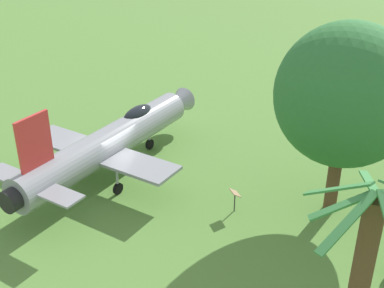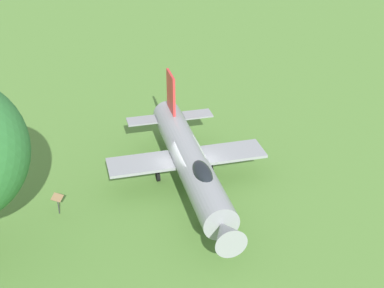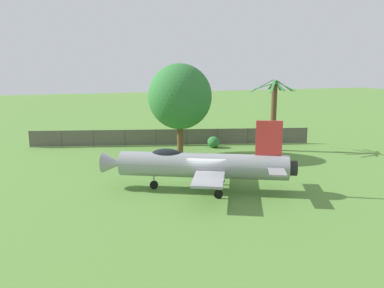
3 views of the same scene
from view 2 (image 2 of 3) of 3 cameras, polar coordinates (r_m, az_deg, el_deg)
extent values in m
plane|color=#568438|center=(30.71, -0.25, -4.63)|extent=(200.00, 200.00, 0.00)
cylinder|color=gray|center=(29.71, -0.25, -1.67)|extent=(6.56, 11.56, 1.75)
cone|color=gray|center=(24.54, 3.57, -9.33)|extent=(2.02, 2.08, 1.49)
cylinder|color=black|center=(35.04, -2.76, 3.40)|extent=(1.21, 0.98, 1.05)
ellipsoid|color=black|center=(27.16, 1.11, -3.09)|extent=(1.74, 2.37, 0.84)
cube|color=red|center=(32.67, -2.23, 5.44)|extent=(0.88, 1.69, 2.41)
cube|color=gray|center=(30.97, 4.24, -0.83)|extent=(4.06, 3.28, 0.16)
cube|color=gray|center=(29.89, -5.48, -2.11)|extent=(4.06, 3.28, 0.16)
cube|color=gray|center=(34.28, 0.56, 3.14)|extent=(2.09, 1.75, 0.10)
cube|color=gray|center=(33.62, -5.30, 2.46)|extent=(2.09, 1.75, 0.10)
cylinder|color=#A5A8AD|center=(27.32, 1.61, -6.97)|extent=(0.12, 0.12, 1.38)
cylinder|color=black|center=(27.73, 1.59, -8.12)|extent=(0.41, 0.62, 0.60)
cylinder|color=#A5A8AD|center=(31.50, 2.00, -1.57)|extent=(0.12, 0.12, 1.38)
cylinder|color=black|center=(31.86, 1.98, -2.63)|extent=(0.41, 0.62, 0.60)
cylinder|color=#A5A8AD|center=(30.87, -3.64, -2.32)|extent=(0.12, 0.12, 1.38)
cylinder|color=black|center=(31.24, -3.60, -3.39)|extent=(0.41, 0.62, 0.60)
cylinder|color=#333333|center=(29.33, -13.83, -6.38)|extent=(0.06, 0.06, 0.90)
cube|color=olive|center=(29.01, -13.97, -5.46)|extent=(0.62, 0.71, 0.25)
camera|label=1|loc=(43.27, -30.00, 21.39)|focal=47.22mm
camera|label=3|loc=(43.91, 36.88, 12.92)|focal=37.34mm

